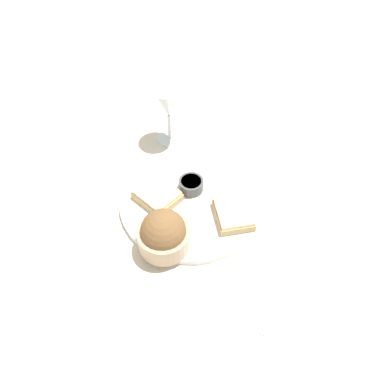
{
  "coord_description": "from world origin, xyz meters",
  "views": [
    {
      "loc": [
        -0.34,
        0.39,
        0.65
      ],
      "look_at": [
        0.0,
        0.0,
        0.03
      ],
      "focal_mm": 35.0,
      "sensor_mm": 36.0,
      "label": 1
    }
  ],
  "objects_px": {
    "sauce_ramekin": "(191,184)",
    "wine_glass": "(168,104)",
    "salad_bowl": "(164,234)",
    "fork": "(274,292)",
    "cheese_toast_far": "(157,195)",
    "cheese_toast_near": "(233,214)"
  },
  "relations": [
    {
      "from": "sauce_ramekin",
      "to": "wine_glass",
      "type": "bearing_deg",
      "value": -32.15
    },
    {
      "from": "sauce_ramekin",
      "to": "fork",
      "type": "height_order",
      "value": "sauce_ramekin"
    },
    {
      "from": "cheese_toast_far",
      "to": "fork",
      "type": "bearing_deg",
      "value": 178.16
    },
    {
      "from": "fork",
      "to": "salad_bowl",
      "type": "bearing_deg",
      "value": 16.12
    },
    {
      "from": "sauce_ramekin",
      "to": "fork",
      "type": "relative_size",
      "value": 0.34
    },
    {
      "from": "cheese_toast_far",
      "to": "fork",
      "type": "xyz_separation_m",
      "value": [
        -0.31,
        0.01,
        -0.02
      ]
    },
    {
      "from": "salad_bowl",
      "to": "sauce_ramekin",
      "type": "relative_size",
      "value": 1.88
    },
    {
      "from": "salad_bowl",
      "to": "sauce_ramekin",
      "type": "bearing_deg",
      "value": -68.74
    },
    {
      "from": "cheese_toast_near",
      "to": "cheese_toast_far",
      "type": "bearing_deg",
      "value": 23.94
    },
    {
      "from": "cheese_toast_near",
      "to": "wine_glass",
      "type": "height_order",
      "value": "wine_glass"
    },
    {
      "from": "sauce_ramekin",
      "to": "fork",
      "type": "bearing_deg",
      "value": 163.72
    },
    {
      "from": "wine_glass",
      "to": "fork",
      "type": "bearing_deg",
      "value": 157.39
    },
    {
      "from": "cheese_toast_far",
      "to": "fork",
      "type": "height_order",
      "value": "cheese_toast_far"
    },
    {
      "from": "cheese_toast_far",
      "to": "salad_bowl",
      "type": "bearing_deg",
      "value": 141.46
    },
    {
      "from": "cheese_toast_near",
      "to": "sauce_ramekin",
      "type": "bearing_deg",
      "value": -0.82
    },
    {
      "from": "fork",
      "to": "cheese_toast_near",
      "type": "bearing_deg",
      "value": -26.67
    },
    {
      "from": "salad_bowl",
      "to": "wine_glass",
      "type": "bearing_deg",
      "value": -48.43
    },
    {
      "from": "sauce_ramekin",
      "to": "cheese_toast_near",
      "type": "xyz_separation_m",
      "value": [
        -0.12,
        0.0,
        -0.0
      ]
    },
    {
      "from": "salad_bowl",
      "to": "cheese_toast_near",
      "type": "height_order",
      "value": "salad_bowl"
    },
    {
      "from": "sauce_ramekin",
      "to": "salad_bowl",
      "type": "bearing_deg",
      "value": 111.26
    },
    {
      "from": "salad_bowl",
      "to": "wine_glass",
      "type": "relative_size",
      "value": 0.67
    },
    {
      "from": "wine_glass",
      "to": "fork",
      "type": "xyz_separation_m",
      "value": [
        -0.44,
        0.18,
        -0.11
      ]
    }
  ]
}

